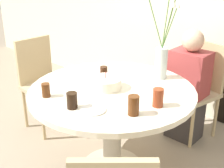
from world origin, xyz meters
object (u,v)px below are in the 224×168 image
Objects in this scene: birthday_cake at (106,83)px; person_guest at (188,90)px; chair_far_back at (41,78)px; chair_near_front at (199,84)px; drink_glass_2 at (104,72)px; flower_vase at (162,54)px; drink_glass_0 at (46,90)px; side_plate at (93,110)px; drink_glass_1 at (134,105)px; drink_glass_3 at (72,101)px; drink_glass_4 at (158,98)px.

birthday_cake is 0.22× the size of person_guest.
chair_near_front is at bearing -49.49° from chair_far_back.
chair_near_front is 1.57m from chair_far_back.
chair_near_front reaches higher than drink_glass_2.
drink_glass_0 is at bearing -115.79° from flower_vase.
person_guest is at bearing 61.84° from drink_glass_2.
flower_vase is at bearing -68.74° from chair_far_back.
side_plate is at bearing -105.67° from chair_far_back.
birthday_cake is 0.95m from person_guest.
flower_vase is 0.61m from person_guest.
birthday_cake is at bearing 155.58° from drink_glass_1.
drink_glass_3 is 0.88× the size of drink_glass_4.
drink_glass_2 is 0.81× the size of drink_glass_4.
side_plate is 1.54× the size of drink_glass_3.
chair_near_front is 1.16× the size of flower_vase.
flower_vase is at bearing 108.92° from drink_glass_1.
drink_glass_2 is 0.09× the size of person_guest.
flower_vase is at bearing 80.82° from drink_glass_3.
drink_glass_2 is 0.92× the size of drink_glass_3.
chair_near_front is 9.06× the size of drink_glass_2.
side_plate is at bearing -54.06° from drink_glass_2.
drink_glass_2 is at bearing -102.58° from chair_near_front.
flower_vase is (1.18, 0.36, 0.42)m from chair_far_back.
drink_glass_1 is at bearing -104.19° from drink_glass_4.
person_guest reaches higher than drink_glass_2.
person_guest is (1.23, 0.77, -0.02)m from chair_far_back.
drink_glass_3 reaches higher than side_plate.
chair_far_back is 1.46m from drink_glass_1.
birthday_cake is at bearing 98.33° from drink_glass_3.
drink_glass_2 is (-0.57, 0.33, -0.01)m from drink_glass_1.
drink_glass_3 is at bearing -68.68° from drink_glass_2.
drink_glass_3 is at bearing -98.37° from person_guest.
drink_glass_4 reaches higher than drink_glass_3.
chair_near_front is 0.71m from flower_vase.
drink_glass_4 is at bearing 1.51° from birthday_cake.
flower_vase is 0.97m from drink_glass_0.
chair_far_back is at bearing 160.13° from side_plate.
flower_vase reaches higher than chair_far_back.
birthday_cake reaches higher than side_plate.
chair_far_back is 1.02m from birthday_cake.
drink_glass_1 is (1.40, -0.29, 0.28)m from chair_far_back.
birthday_cake is at bearing -105.60° from person_guest.
drink_glass_1 is at bearing 30.59° from side_plate.
birthday_cake is 2.32× the size of drink_glass_2.
flower_vase is (-0.08, -0.57, 0.42)m from chair_near_front.
drink_glass_0 is 0.54m from drink_glass_2.
birthday_cake is (0.99, -0.10, 0.25)m from chair_far_back.
drink_glass_4 reaches higher than drink_glass_2.
person_guest is (0.06, 1.20, -0.24)m from side_plate.
side_plate is (0.19, -0.33, -0.04)m from birthday_cake.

